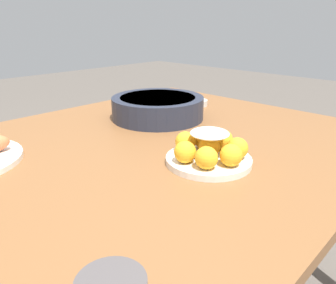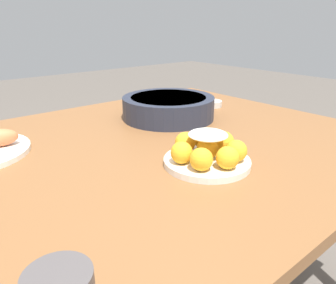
% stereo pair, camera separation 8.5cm
% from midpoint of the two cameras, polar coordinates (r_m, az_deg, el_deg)
% --- Properties ---
extents(dining_table, '(1.48, 1.08, 0.71)m').
position_cam_midpoint_polar(dining_table, '(0.95, -3.28, -5.43)').
color(dining_table, brown).
rests_on(dining_table, ground_plane).
extents(cake_plate, '(0.22, 0.22, 0.09)m').
position_cam_midpoint_polar(cake_plate, '(0.81, 9.92, -1.81)').
color(cake_plate, silver).
rests_on(cake_plate, dining_table).
extents(serving_bowl, '(0.33, 0.33, 0.08)m').
position_cam_midpoint_polar(serving_bowl, '(1.20, 2.11, 6.15)').
color(serving_bowl, '#232838').
rests_on(serving_bowl, dining_table).
extents(sauce_bowl, '(0.08, 0.08, 0.02)m').
position_cam_midpoint_polar(sauce_bowl, '(1.39, 9.45, 6.64)').
color(sauce_bowl, beige).
rests_on(sauce_bowl, dining_table).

